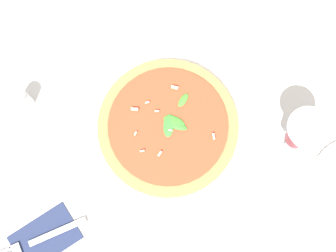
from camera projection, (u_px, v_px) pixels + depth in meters
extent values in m
plane|color=silver|center=(188.00, 125.00, 0.98)|extent=(6.00, 6.00, 0.00)
cylinder|color=white|center=(168.00, 128.00, 0.97)|extent=(0.31, 0.31, 0.01)
cylinder|color=#B7844C|center=(168.00, 127.00, 0.95)|extent=(0.29, 0.29, 0.02)
cylinder|color=#C64728|center=(168.00, 126.00, 0.94)|extent=(0.24, 0.24, 0.01)
ellipsoid|color=#3D7E2F|center=(178.00, 126.00, 0.94)|extent=(0.03, 0.04, 0.01)
ellipsoid|color=#3D8837|center=(169.00, 126.00, 0.94)|extent=(0.05, 0.05, 0.01)
ellipsoid|color=#418B30|center=(174.00, 122.00, 0.94)|extent=(0.04, 0.05, 0.01)
ellipsoid|color=#498D32|center=(183.00, 100.00, 0.95)|extent=(0.04, 0.02, 0.01)
cube|color=beige|center=(136.00, 134.00, 0.93)|extent=(0.01, 0.01, 0.00)
cube|color=beige|center=(135.00, 109.00, 0.94)|extent=(0.01, 0.01, 0.01)
cube|color=beige|center=(214.00, 137.00, 0.93)|extent=(0.01, 0.01, 0.01)
cube|color=beige|center=(160.00, 154.00, 0.92)|extent=(0.01, 0.01, 0.01)
cube|color=beige|center=(170.00, 130.00, 0.93)|extent=(0.01, 0.01, 0.00)
cube|color=beige|center=(142.00, 151.00, 0.92)|extent=(0.01, 0.01, 0.01)
cube|color=beige|center=(175.00, 88.00, 0.95)|extent=(0.01, 0.01, 0.01)
cube|color=beige|center=(157.00, 111.00, 0.94)|extent=(0.01, 0.01, 0.01)
cube|color=beige|center=(147.00, 102.00, 0.94)|extent=(0.01, 0.01, 0.01)
cylinder|color=white|center=(284.00, 146.00, 0.97)|extent=(0.08, 0.08, 0.00)
cylinder|color=white|center=(289.00, 142.00, 0.92)|extent=(0.01, 0.01, 0.08)
cone|color=white|center=(302.00, 133.00, 0.83)|extent=(0.08, 0.08, 0.09)
cylinder|color=maroon|center=(298.00, 136.00, 0.86)|extent=(0.04, 0.04, 0.03)
cube|color=navy|center=(45.00, 237.00, 0.93)|extent=(0.14, 0.10, 0.01)
cube|color=silver|center=(58.00, 232.00, 0.92)|extent=(0.12, 0.05, 0.00)
cube|color=silver|center=(16.00, 250.00, 0.92)|extent=(0.03, 0.03, 0.00)
cube|color=silver|center=(2.00, 251.00, 0.92)|extent=(0.04, 0.01, 0.00)
cylinder|color=silver|center=(23.00, 100.00, 0.96)|extent=(0.03, 0.03, 0.06)
cylinder|color=#B7B7BF|center=(18.00, 95.00, 0.93)|extent=(0.03, 0.03, 0.01)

